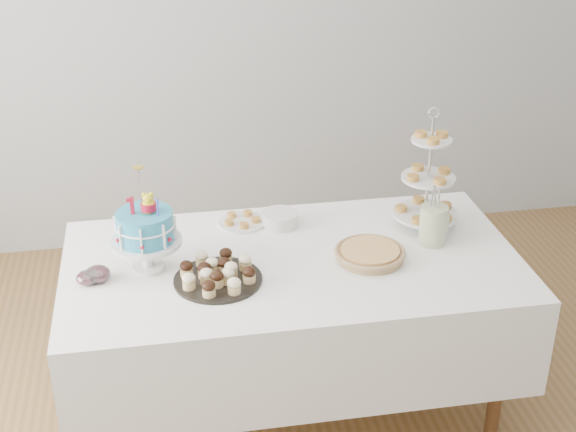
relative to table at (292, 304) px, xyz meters
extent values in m
cube|color=#A4A6A9|center=(0.00, 1.70, 0.81)|extent=(5.00, 0.04, 2.70)
cube|color=white|center=(0.00, 0.00, 0.00)|extent=(1.92, 1.02, 0.45)
cylinder|color=#58321E|center=(-0.82, -0.37, -0.21)|extent=(0.06, 0.06, 0.67)
cylinder|color=#58321E|center=(0.82, -0.37, -0.21)|extent=(0.06, 0.06, 0.67)
cylinder|color=#58321E|center=(-0.82, 0.37, -0.21)|extent=(0.06, 0.06, 0.67)
cylinder|color=#58321E|center=(0.82, 0.37, -0.21)|extent=(0.06, 0.06, 0.67)
cylinder|color=teal|center=(-0.60, 0.02, 0.43)|extent=(0.23, 0.23, 0.12)
torus|color=white|center=(-0.60, 0.02, 0.43)|extent=(0.24, 0.24, 0.01)
cube|color=#B31328|center=(-0.64, 0.02, 0.53)|extent=(0.02, 0.02, 0.07)
cylinder|color=blue|center=(-0.54, -0.02, 0.53)|extent=(0.01, 0.01, 0.07)
cylinder|color=silver|center=(-0.60, 0.06, 0.58)|extent=(0.00, 0.00, 0.18)
cylinder|color=yellow|center=(-0.60, 0.06, 0.67)|extent=(0.05, 0.05, 0.01)
cylinder|color=black|center=(-0.33, -0.12, 0.23)|extent=(0.36, 0.36, 0.01)
ellipsoid|color=black|center=(-0.40, -0.12, 0.29)|extent=(0.05, 0.05, 0.04)
ellipsoid|color=beige|center=(-0.26, -0.12, 0.29)|extent=(0.05, 0.05, 0.04)
cylinder|color=tan|center=(0.32, -0.06, 0.24)|extent=(0.28, 0.28, 0.03)
cylinder|color=#BA7A48|center=(0.32, -0.06, 0.27)|extent=(0.25, 0.25, 0.02)
torus|color=tan|center=(0.32, -0.06, 0.26)|extent=(0.30, 0.30, 0.02)
cylinder|color=silver|center=(0.65, 0.19, 0.49)|extent=(0.01, 0.01, 0.52)
cylinder|color=silver|center=(0.65, 0.19, 0.29)|extent=(0.29, 0.29, 0.01)
cylinder|color=silver|center=(0.65, 0.19, 0.47)|extent=(0.24, 0.24, 0.01)
cylinder|color=silver|center=(0.65, 0.19, 0.65)|extent=(0.18, 0.18, 0.01)
torus|color=silver|center=(0.65, 0.19, 0.77)|extent=(0.05, 0.01, 0.05)
cylinder|color=silver|center=(0.00, 0.31, 0.26)|extent=(0.16, 0.16, 0.06)
cylinder|color=silver|center=(-0.17, 0.36, 0.23)|extent=(0.22, 0.22, 0.01)
ellipsoid|color=silver|center=(-0.84, -0.05, 0.25)|extent=(0.09, 0.09, 0.05)
cylinder|color=#590716|center=(-0.84, -0.05, 0.25)|extent=(0.06, 0.06, 0.03)
ellipsoid|color=silver|center=(-0.80, -0.03, 0.26)|extent=(0.11, 0.11, 0.06)
cylinder|color=#590716|center=(-0.80, -0.03, 0.25)|extent=(0.07, 0.07, 0.03)
cylinder|color=beige|center=(0.63, 0.03, 0.32)|extent=(0.12, 0.12, 0.18)
cylinder|color=beige|center=(0.69, 0.02, 0.33)|extent=(0.01, 0.01, 0.09)
camera|label=1|loc=(-0.53, -2.88, 1.92)|focal=50.00mm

